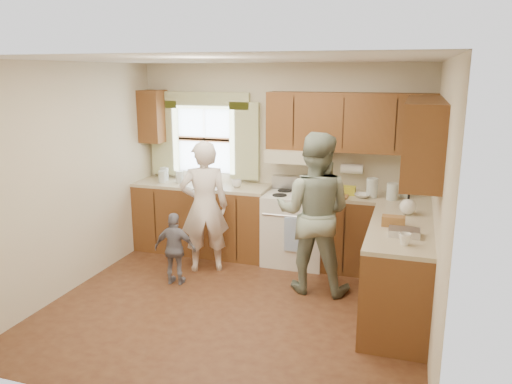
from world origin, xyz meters
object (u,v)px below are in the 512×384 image
(woman_left, at_px, (204,207))
(woman_right, at_px, (314,213))
(child, at_px, (175,249))
(stove, at_px, (296,227))

(woman_left, xyz_separation_m, woman_right, (1.37, -0.16, 0.08))
(woman_right, height_order, child, woman_right)
(woman_left, bearing_deg, stove, -175.65)
(woman_left, bearing_deg, woman_right, 147.34)
(stove, height_order, woman_right, woman_right)
(stove, height_order, woman_left, woman_left)
(stove, xyz_separation_m, child, (-1.15, -1.08, -0.04))
(woman_right, relative_size, child, 2.10)
(stove, bearing_deg, woman_right, -63.53)
(stove, height_order, child, stove)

